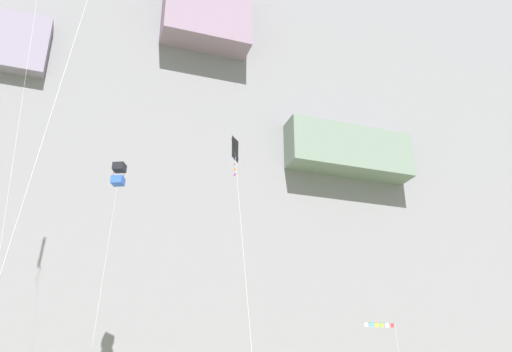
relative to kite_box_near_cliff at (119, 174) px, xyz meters
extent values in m
cube|color=gray|center=(9.18, 23.41, 19.46)|extent=(180.00, 20.26, 78.24)
cube|color=gray|center=(9.18, 12.03, 28.49)|extent=(11.07, 4.97, 9.90)
cube|color=slate|center=(28.40, 12.17, 11.95)|extent=(16.64, 4.50, 5.93)
cube|color=black|center=(0.00, 0.01, 0.63)|extent=(1.22, 1.22, 0.65)
cube|color=blue|center=(0.00, 0.01, -0.56)|extent=(1.22, 1.22, 0.65)
cylinder|color=black|center=(0.42, 0.01, 0.04)|extent=(0.03, 0.03, 1.74)
cylinder|color=black|center=(-0.41, 0.01, 0.04)|extent=(0.03, 0.03, 1.74)
cylinder|color=silver|center=(-0.44, -2.55, -10.21)|extent=(0.90, 5.13, 18.66)
cylinder|color=silver|center=(-6.72, -8.70, -2.65)|extent=(2.21, 5.23, 33.78)
cylinder|color=black|center=(22.49, -1.18, -11.00)|extent=(2.89, 0.21, 0.02)
cube|color=red|center=(23.69, -1.26, -11.18)|extent=(0.30, 0.06, 0.33)
cube|color=white|center=(23.21, -1.23, -11.18)|extent=(0.30, 0.07, 0.33)
cube|color=#8CCC33|center=(22.73, -1.20, -11.18)|extent=(0.30, 0.05, 0.33)
cube|color=yellow|center=(22.25, -1.17, -11.18)|extent=(0.30, 0.05, 0.33)
cube|color=#38B2D1|center=(21.77, -1.13, -11.18)|extent=(0.30, 0.04, 0.33)
cube|color=white|center=(21.29, -1.10, -11.18)|extent=(0.30, 0.04, 0.33)
cylinder|color=silver|center=(-3.85, -22.61, -8.84)|extent=(2.11, 1.64, 21.40)
cube|color=black|center=(5.80, -14.00, -3.26)|extent=(0.51, 1.67, 1.59)
cylinder|color=black|center=(5.80, -14.00, -3.26)|extent=(0.55, 0.17, 1.26)
cube|color=navy|center=(5.82, -14.00, -3.88)|extent=(0.12, 0.18, 0.10)
cube|color=pink|center=(5.80, -14.00, -4.22)|extent=(0.07, 0.19, 0.10)
cube|color=orange|center=(5.82, -14.00, -4.56)|extent=(0.12, 0.18, 0.10)
cube|color=#CC3399|center=(5.82, -14.00, -4.91)|extent=(0.11, 0.18, 0.10)
cylinder|color=silver|center=(5.59, -16.89, -11.50)|extent=(0.42, 5.80, 16.07)
camera|label=1|loc=(-1.95, -40.54, -16.80)|focal=36.44mm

